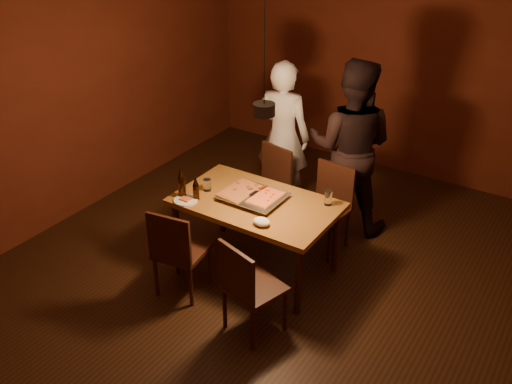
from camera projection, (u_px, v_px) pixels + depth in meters
The scene contains 19 objects.
room_shell at pixel (264, 149), 4.75m from camera, with size 6.00×6.00×6.00m.
dining_table at pixel (256, 208), 5.32m from camera, with size 1.50×0.90×0.75m.
chair_far_left at pixel (270, 180), 6.12m from camera, with size 0.50×0.50×0.49m.
chair_far_right at pixel (329, 199), 5.75m from camera, with size 0.45×0.45×0.49m.
chair_near_left at pixel (176, 246), 5.02m from camera, with size 0.48×0.48×0.49m.
chair_near_right at pixel (247, 282), 4.57m from camera, with size 0.52×0.52×0.49m.
pizza_tray at pixel (254, 197), 5.30m from camera, with size 0.55×0.45×0.05m, color silver.
pizza_meat at pixel (240, 190), 5.35m from camera, with size 0.26×0.41×0.02m, color maroon.
pizza_cheese at pixel (266, 197), 5.24m from camera, with size 0.23×0.36×0.02m, color gold.
spatula at pixel (255, 194), 5.28m from camera, with size 0.09×0.24×0.04m, color silver, non-canonical shape.
beer_bottle_a at pixel (182, 184), 5.29m from camera, with size 0.07×0.07×0.28m.
beer_bottle_b at pixel (196, 189), 5.27m from camera, with size 0.06×0.06×0.23m.
water_glass_left at pixel (207, 185), 5.44m from camera, with size 0.07×0.07×0.12m, color silver.
water_glass_right at pixel (328, 198), 5.20m from camera, with size 0.07×0.07×0.14m, color silver.
plate_slice at pixel (186, 200), 5.29m from camera, with size 0.22×0.22×0.03m.
napkin at pixel (262, 222), 4.91m from camera, with size 0.16×0.12×0.07m, color white.
diner_white at pixel (283, 136), 6.33m from camera, with size 0.63×0.41×1.72m, color white.
diner_dark at pixel (350, 147), 5.91m from camera, with size 0.91×0.71×1.87m, color black.
pendant_lamp at pixel (264, 108), 4.57m from camera, with size 0.18×0.18×1.10m.
Camera 1 is at (2.30, -3.67, 3.38)m, focal length 40.00 mm.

